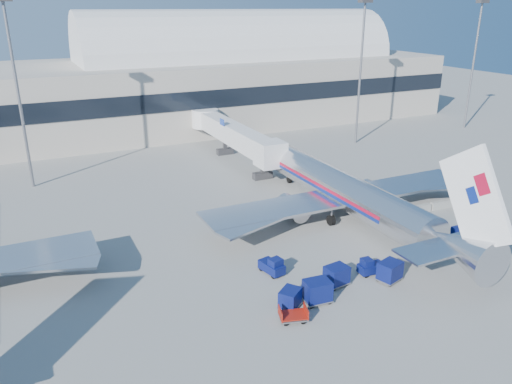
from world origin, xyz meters
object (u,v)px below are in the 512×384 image
cart_train_b (317,291)px  cart_solo_far (462,235)px  barrier_near (419,209)px  tug_right (436,234)px  airliner_main (347,192)px  jetbridge_near (230,132)px  mast_far_east (476,46)px  tug_lead (370,267)px  mast_east (362,52)px  tug_left (272,266)px  barrier_far (463,200)px  cart_solo_near (390,271)px  barrier_mid (441,204)px  mast_west (14,67)px  cart_train_a (337,275)px  cart_train_c (290,298)px  cart_open_red (293,316)px

cart_train_b → cart_solo_far: 18.32m
barrier_near → tug_right: bearing=-120.1°
airliner_main → jetbridge_near: airliner_main is taller
mast_far_east → airliner_main: bearing=-150.5°
tug_lead → cart_solo_far: size_ratio=1.24×
airliner_main → barrier_near: bearing=-17.4°
tug_right → cart_solo_far: bearing=16.3°
tug_right → mast_east: bearing=117.6°
mast_east → cart_solo_far: mast_east is taller
tug_lead → tug_left: size_ratio=0.90×
barrier_far → cart_solo_near: (-19.18, -10.10, 0.48)m
tug_left → barrier_mid: bearing=-90.9°
mast_east → tug_lead: 46.53m
cart_solo_near → cart_solo_far: (10.99, 2.64, -0.07)m
airliner_main → cart_solo_far: airliner_main is taller
mast_west → mast_east: (50.00, 0.00, 0.00)m
tug_left → cart_solo_near: (8.21, -5.33, 0.22)m
tug_left → cart_train_a: (3.85, -3.96, 0.19)m
mast_east → cart_train_b: mast_east is taller
jetbridge_near → cart_train_c: (-11.59, -38.78, -3.10)m
mast_west → mast_east: 50.00m
mast_far_east → cart_train_c: size_ratio=10.24×
cart_train_c → cart_open_red: (-0.59, -1.56, -0.44)m
tug_lead → cart_train_c: 8.86m
barrier_near → barrier_far: (6.60, 0.00, 0.00)m
barrier_near → tug_lead: (-13.26, -8.43, 0.22)m
barrier_near → barrier_mid: size_ratio=1.00×
barrier_far → cart_solo_far: 11.08m
barrier_near → cart_train_c: size_ratio=1.36×
mast_far_east → tug_lead: 63.67m
cart_train_c → cart_solo_near: (9.41, -0.13, 0.10)m
cart_open_red → cart_train_a: bearing=42.8°
tug_right → barrier_near: bearing=112.0°
mast_west → mast_far_east: 75.00m
cart_train_b → cart_solo_far: cart_train_b is taller
tug_right → cart_solo_far: size_ratio=1.48×
jetbridge_near → tug_left: size_ratio=10.67×
airliner_main → cart_open_red: size_ratio=16.11×
barrier_mid → cart_solo_near: cart_solo_near is taller
mast_west → barrier_far: 54.58m
airliner_main → cart_train_c: airliner_main is taller
jetbridge_near → cart_solo_near: (-2.18, -38.90, -3.00)m
mast_west → cart_train_c: bearing=-67.1°
jetbridge_near → tug_lead: bearing=-94.4°
mast_far_east → cart_solo_far: bearing=-137.4°
airliner_main → tug_right: bearing=-62.4°
barrier_near → cart_train_b: bearing=-152.7°
mast_west → barrier_far: (44.60, -28.00, -14.34)m
mast_east → tug_right: mast_east is taller
barrier_far → cart_train_b: 28.21m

